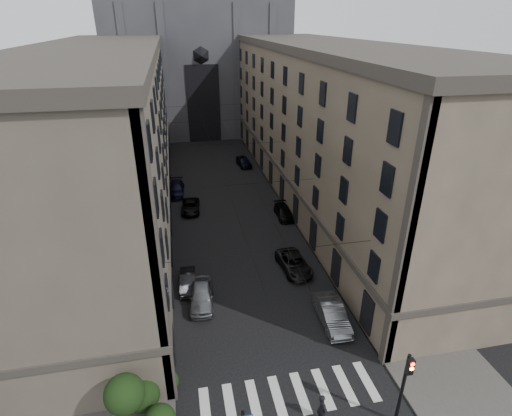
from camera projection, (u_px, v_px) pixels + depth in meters
sidewalk_left at (142, 204)px, 50.52m from camera, size 7.00×80.00×0.15m
sidewalk_right at (301, 191)px, 54.32m from camera, size 7.00×80.00×0.15m
zebra_crossing at (289, 395)px, 25.01m from camera, size 11.00×3.20×0.01m
building_left at (106, 134)px, 46.01m from camera, size 13.60×60.60×18.85m
building_right at (327, 123)px, 50.88m from camera, size 13.60×60.60×18.85m
gothic_tower at (196, 39)px, 79.31m from camera, size 35.00×23.00×58.00m
traffic_light_right at (405, 382)px, 21.89m from camera, size 0.34×0.50×5.20m
shrub_cluster at (142, 399)px, 22.66m from camera, size 3.90×4.40×3.90m
tram_wires at (223, 146)px, 49.02m from camera, size 14.00×60.00×0.43m
car_left_near at (202, 295)px, 32.71m from camera, size 2.35×4.93×1.63m
car_left_midnear at (188, 281)px, 34.80m from camera, size 1.53×3.92×1.27m
car_left_midfar at (191, 206)px, 48.65m from camera, size 2.48×4.75×1.28m
car_left_far at (176, 189)px, 53.36m from camera, size 2.50×5.39×1.53m
car_right_near at (332, 314)px, 30.63m from camera, size 1.93×5.03×1.64m
car_right_midnear at (294, 263)px, 37.19m from camera, size 2.76×5.26×1.41m
car_right_midfar at (284, 212)px, 47.24m from camera, size 1.89×4.45×1.28m
car_right_far at (244, 162)px, 63.63m from camera, size 2.26×4.63×1.52m
pedestrian at (322, 408)px, 23.07m from camera, size 0.53×0.75×1.95m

